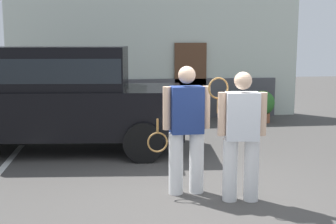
% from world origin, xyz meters
% --- Properties ---
extents(ground_plane, '(40.00, 40.00, 0.00)m').
position_xyz_m(ground_plane, '(0.00, 0.00, 0.00)').
color(ground_plane, '#423F3D').
extents(house_frontage, '(8.14, 0.40, 3.52)m').
position_xyz_m(house_frontage, '(0.01, 6.88, 1.65)').
color(house_frontage, silver).
rests_on(house_frontage, ground_plane).
extents(parked_suv, '(4.75, 2.50, 2.05)m').
position_xyz_m(parked_suv, '(-2.29, 3.20, 1.15)').
color(parked_suv, black).
rests_on(parked_suv, ground_plane).
extents(tennis_player_man, '(0.93, 0.30, 1.82)m').
position_xyz_m(tennis_player_man, '(-0.24, 0.37, 0.94)').
color(tennis_player_man, white).
rests_on(tennis_player_man, ground_plane).
extents(tennis_player_woman, '(0.78, 0.32, 1.76)m').
position_xyz_m(tennis_player_woman, '(0.44, -0.02, 0.92)').
color(tennis_player_woman, white).
rests_on(tennis_player_woman, ground_plane).
extents(potted_plant_by_porch, '(0.53, 0.53, 0.70)m').
position_xyz_m(potted_plant_by_porch, '(1.93, 5.85, 0.39)').
color(potted_plant_by_porch, '#9E5638').
rests_on(potted_plant_by_porch, ground_plane).
extents(potted_plant_secondary, '(0.64, 0.64, 0.85)m').
position_xyz_m(potted_plant_secondary, '(2.71, 5.66, 0.47)').
color(potted_plant_secondary, '#9E5638').
rests_on(potted_plant_secondary, ground_plane).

